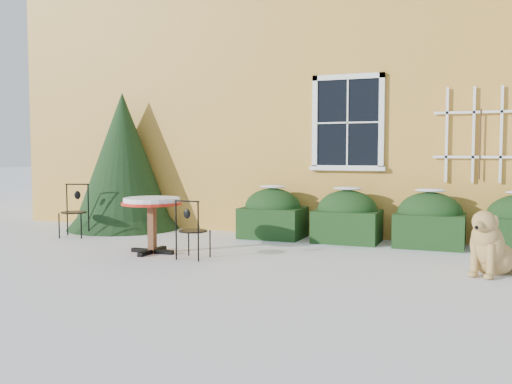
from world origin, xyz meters
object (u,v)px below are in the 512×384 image
at_px(evergreen_shrub, 123,174).
at_px(dog, 489,248).
at_px(bistro_table, 152,207).
at_px(patio_chair_far, 75,210).
at_px(patio_chair_near, 192,229).

relative_size(evergreen_shrub, dog, 3.00).
distance_m(evergreen_shrub, bistro_table, 2.93).
relative_size(patio_chair_far, dog, 1.06).
height_order(bistro_table, dog, bistro_table).
bearing_deg(patio_chair_near, patio_chair_far, -20.04).
bearing_deg(dog, patio_chair_far, -164.80).
bearing_deg(patio_chair_far, evergreen_shrub, 62.31).
bearing_deg(patio_chair_far, bistro_table, -42.59).
distance_m(patio_chair_near, patio_chair_far, 3.11).
distance_m(bistro_table, patio_chair_near, 0.83).
bearing_deg(patio_chair_near, dog, -173.17).
relative_size(patio_chair_near, patio_chair_far, 0.90).
relative_size(evergreen_shrub, bistro_table, 2.98).
xyz_separation_m(bistro_table, patio_chair_far, (-2.15, 0.93, -0.22)).
height_order(evergreen_shrub, dog, evergreen_shrub).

